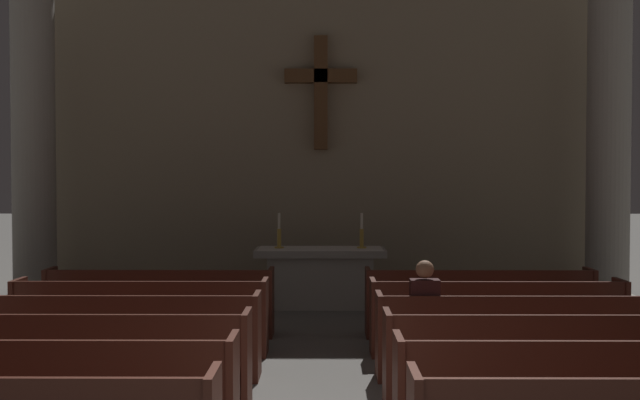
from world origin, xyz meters
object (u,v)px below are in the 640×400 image
object	(u,v)px
pew_left_row_4	(117,336)
pew_left_row_5	(141,317)
column_left_third	(34,136)
candlestick_left	(279,237)
pew_right_row_6	(479,302)
pew_left_row_2	(43,393)
pew_left_row_3	(86,360)
column_right_third	(608,136)
pew_right_row_5	(497,317)
pew_right_row_4	(520,336)
pew_right_row_3	(549,361)
altar	(320,276)
pew_left_row_6	(160,302)
candlestick_right	(362,237)
pew_right_row_2	(589,394)
lone_worshipper	(424,316)

from	to	relation	value
pew_left_row_4	pew_left_row_5	size ratio (longest dim) A/B	1.00
column_left_third	candlestick_left	size ratio (longest dim) A/B	10.06
pew_right_row_6	pew_left_row_2	bearing A→B (deg)	-134.28
pew_left_row_3	column_right_third	world-z (taller)	column_right_third
pew_right_row_5	column_right_third	xyz separation A→B (m)	(2.64, 3.57, 2.43)
candlestick_left	pew_right_row_4	bearing A→B (deg)	-57.99
pew_left_row_4	pew_right_row_3	distance (m)	4.59
pew_right_row_4	column_left_third	bearing A→B (deg)	146.43
pew_left_row_4	pew_right_row_4	size ratio (longest dim) A/B	1.00
pew_left_row_3	altar	size ratio (longest dim) A/B	1.43
pew_left_row_3	pew_left_row_6	size ratio (longest dim) A/B	1.00
column_left_third	pew_right_row_3	bearing A→B (deg)	-39.50
column_left_third	candlestick_right	size ratio (longest dim) A/B	10.06
pew_left_row_3	candlestick_left	world-z (taller)	candlestick_left
pew_left_row_2	pew_right_row_4	world-z (taller)	same
pew_right_row_2	column_left_third	xyz separation A→B (m)	(-7.09, 6.98, 2.43)
pew_left_row_5	candlestick_right	bearing A→B (deg)	50.42
pew_right_row_5	lone_worshipper	world-z (taller)	lone_worshipper
column_right_third	candlestick_right	bearing A→B (deg)	-179.60
pew_right_row_3	column_right_third	size ratio (longest dim) A/B	0.53
pew_right_row_5	lone_worshipper	size ratio (longest dim) A/B	2.39
pew_left_row_4	pew_right_row_3	xyz separation A→B (m)	(4.45, -1.14, 0.00)
altar	lone_worshipper	world-z (taller)	lone_worshipper
pew_right_row_6	pew_left_row_3	bearing A→B (deg)	-142.43
pew_right_row_2	candlestick_right	distance (m)	7.16
lone_worshipper	pew_right_row_2	bearing A→B (deg)	-65.56
pew_right_row_3	lone_worshipper	xyz separation A→B (m)	(-1.05, 1.18, 0.22)
pew_right_row_2	pew_right_row_4	bearing A→B (deg)	90.00
candlestick_right	lone_worshipper	size ratio (longest dim) A/B	0.45
column_right_third	candlestick_right	world-z (taller)	column_right_third
pew_left_row_5	column_right_third	world-z (taller)	column_right_third
column_left_third	altar	distance (m)	5.42
pew_left_row_5	pew_right_row_5	xyz separation A→B (m)	(4.45, 0.00, 0.00)
candlestick_right	lone_worshipper	world-z (taller)	candlestick_right
candlestick_left	pew_left_row_2	bearing A→B (deg)	-102.35
pew_right_row_6	lone_worshipper	xyz separation A→B (m)	(-1.05, -2.24, 0.22)
pew_right_row_4	candlestick_right	world-z (taller)	candlestick_right
pew_right_row_6	altar	bearing A→B (deg)	132.85
pew_left_row_2	pew_right_row_4	bearing A→B (deg)	27.15
pew_right_row_4	lone_worshipper	size ratio (longest dim) A/B	2.39
candlestick_right	column_left_third	bearing A→B (deg)	179.70
pew_right_row_6	column_right_third	distance (m)	4.34
pew_left_row_4	pew_right_row_4	xyz separation A→B (m)	(4.45, 0.00, 0.00)
pew_left_row_2	pew_right_row_2	distance (m)	4.45
candlestick_left	column_right_third	bearing A→B (deg)	0.30
pew_left_row_3	column_right_third	xyz separation A→B (m)	(7.09, 5.84, 2.43)
pew_right_row_2	pew_right_row_6	xyz separation A→B (m)	(0.00, 4.56, 0.00)
pew_right_row_4	column_right_third	distance (m)	5.92
column_left_third	candlestick_right	bearing A→B (deg)	-0.30
pew_left_row_4	pew_right_row_2	distance (m)	5.00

